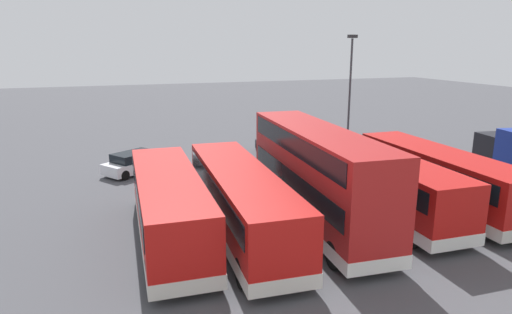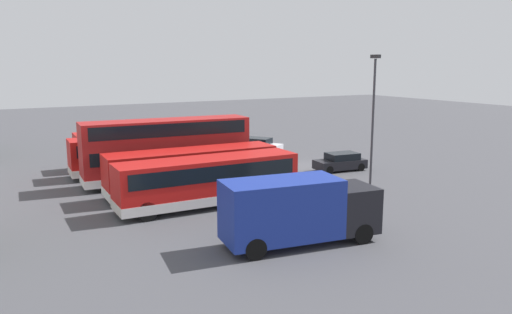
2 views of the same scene
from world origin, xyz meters
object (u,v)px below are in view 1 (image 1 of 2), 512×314
object	(u,v)px
bus_double_decker_third	(316,173)
bus_single_deck_near_end	(438,176)
car_small_green	(136,162)
lamp_post_tall	(350,87)
bus_single_deck_fifth	(169,205)
waste_bin_yellow	(275,166)
car_hatchback_silver	(272,146)
bus_single_deck_second	(382,180)
bus_single_deck_fourth	(241,199)

from	to	relation	value
bus_double_decker_third	bus_single_deck_near_end	bearing A→B (deg)	-179.91
car_small_green	lamp_post_tall	distance (m)	16.54
bus_single_deck_fifth	waste_bin_yellow	bearing A→B (deg)	-134.63
car_hatchback_silver	waste_bin_yellow	distance (m)	5.02
bus_single_deck_second	waste_bin_yellow	world-z (taller)	bus_single_deck_second
bus_single_deck_second	bus_single_deck_fourth	world-z (taller)	same
bus_single_deck_near_end	waste_bin_yellow	xyz separation A→B (m)	(5.75, -8.63, -1.15)
bus_double_decker_third	bus_single_deck_fifth	world-z (taller)	bus_double_decker_third
bus_single_deck_near_end	bus_single_deck_fourth	world-z (taller)	same
bus_single_deck_second	waste_bin_yellow	distance (m)	8.77
bus_single_deck_fourth	bus_single_deck_fifth	xyz separation A→B (m)	(3.14, -0.32, -0.00)
bus_double_decker_third	bus_single_deck_fifth	size ratio (longest dim) A/B	1.11
bus_single_deck_fifth	car_small_green	bearing A→B (deg)	-87.57
bus_single_deck_fourth	waste_bin_yellow	distance (m)	10.18
car_small_green	waste_bin_yellow	xyz separation A→B (m)	(-8.77, 3.08, -0.23)
bus_single_deck_fifth	car_small_green	distance (m)	11.52
waste_bin_yellow	bus_single_deck_fifth	bearing A→B (deg)	45.37
lamp_post_tall	car_hatchback_silver	bearing A→B (deg)	-18.57
bus_single_deck_second	bus_single_deck_fifth	world-z (taller)	same
bus_single_deck_second	bus_single_deck_fifth	bearing A→B (deg)	0.36
bus_double_decker_third	waste_bin_yellow	bearing A→B (deg)	-99.08
bus_single_deck_fourth	car_hatchback_silver	world-z (taller)	bus_single_deck_fourth
bus_single_deck_fifth	bus_double_decker_third	bearing A→B (deg)	177.94
bus_double_decker_third	car_hatchback_silver	xyz separation A→B (m)	(-2.99, -13.40, -1.75)
bus_single_deck_fourth	waste_bin_yellow	bearing A→B (deg)	-120.56
bus_double_decker_third	car_small_green	xyz separation A→B (m)	(7.39, -11.72, -1.75)
bus_single_deck_fourth	lamp_post_tall	bearing A→B (deg)	-136.61
bus_single_deck_near_end	lamp_post_tall	xyz separation A→B (m)	(-1.38, -11.53, 3.59)
car_hatchback_silver	bus_single_deck_fifth	bearing A→B (deg)	53.05
bus_single_deck_fourth	car_small_green	xyz separation A→B (m)	(3.63, -11.79, -0.92)
bus_single_deck_second	bus_single_deck_fifth	size ratio (longest dim) A/B	1.05
waste_bin_yellow	car_small_green	bearing A→B (deg)	-19.34
bus_single_deck_second	car_hatchback_silver	size ratio (longest dim) A/B	2.67
lamp_post_tall	waste_bin_yellow	world-z (taller)	lamp_post_tall
bus_single_deck_second	bus_single_deck_fourth	xyz separation A→B (m)	(7.65, 0.39, 0.00)
car_small_green	bus_single_deck_fifth	bearing A→B (deg)	92.43
bus_single_deck_near_end	car_small_green	xyz separation A→B (m)	(14.52, -11.71, -0.92)
bus_single_deck_near_end	bus_double_decker_third	world-z (taller)	bus_double_decker_third
bus_single_deck_fourth	car_small_green	world-z (taller)	bus_single_deck_fourth
car_hatchback_silver	waste_bin_yellow	bearing A→B (deg)	71.36
car_hatchback_silver	lamp_post_tall	distance (m)	7.38
bus_single_deck_fourth	bus_single_deck_near_end	bearing A→B (deg)	-179.56
bus_double_decker_third	car_small_green	distance (m)	13.96
bus_single_deck_fourth	car_small_green	size ratio (longest dim) A/B	2.60
bus_double_decker_third	lamp_post_tall	xyz separation A→B (m)	(-8.52, -11.54, 2.76)
bus_single_deck_second	waste_bin_yellow	size ratio (longest dim) A/B	11.98
bus_single_deck_fourth	bus_single_deck_fifth	world-z (taller)	same
bus_single_deck_near_end	bus_single_deck_fifth	world-z (taller)	same
bus_double_decker_third	lamp_post_tall	world-z (taller)	lamp_post_tall
car_hatchback_silver	car_small_green	size ratio (longest dim) A/B	0.91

